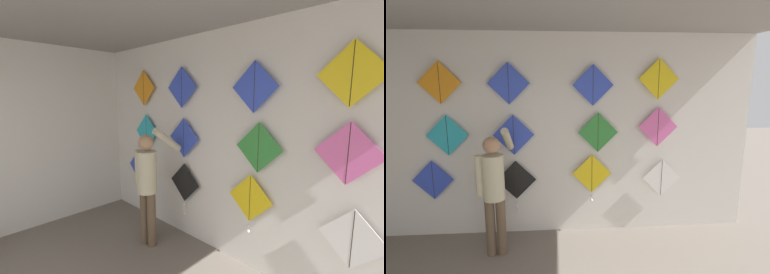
% 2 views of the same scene
% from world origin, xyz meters
% --- Properties ---
extents(back_panel, '(5.59, 0.06, 2.80)m').
position_xyz_m(back_panel, '(0.00, 3.70, 1.40)').
color(back_panel, silver).
rests_on(back_panel, ground).
extents(shopkeeper, '(0.41, 0.59, 1.63)m').
position_xyz_m(shopkeeper, '(-0.74, 3.12, 0.92)').
color(shopkeeper, brown).
rests_on(shopkeeper, ground).
extents(kite_0, '(0.55, 0.01, 0.55)m').
position_xyz_m(kite_0, '(-1.65, 3.61, 0.84)').
color(kite_0, blue).
extents(kite_1, '(0.55, 0.04, 0.76)m').
position_xyz_m(kite_1, '(-0.53, 3.61, 0.77)').
color(kite_1, black).
extents(kite_2, '(0.55, 0.04, 0.69)m').
position_xyz_m(kite_2, '(0.53, 3.61, 0.85)').
color(kite_2, yellow).
extents(kite_3, '(0.55, 0.01, 0.55)m').
position_xyz_m(kite_3, '(1.54, 3.61, 0.79)').
color(kite_3, white).
extents(kite_4, '(0.55, 0.01, 0.55)m').
position_xyz_m(kite_4, '(-1.41, 3.61, 1.46)').
color(kite_4, '#28B2C6').
extents(kite_5, '(0.55, 0.01, 0.55)m').
position_xyz_m(kite_5, '(-0.54, 3.61, 1.45)').
color(kite_5, blue).
extents(kite_6, '(0.55, 0.01, 0.55)m').
position_xyz_m(kite_6, '(0.61, 3.61, 1.47)').
color(kite_6, '#338C38').
extents(kite_7, '(0.55, 0.01, 0.55)m').
position_xyz_m(kite_7, '(1.45, 3.61, 1.53)').
color(kite_7, pink).
extents(kite_8, '(0.55, 0.01, 0.55)m').
position_xyz_m(kite_8, '(-1.45, 3.61, 2.15)').
color(kite_8, orange).
extents(kite_9, '(0.55, 0.01, 0.55)m').
position_xyz_m(kite_9, '(-0.58, 3.61, 2.13)').
color(kite_9, blue).
extents(kite_10, '(0.55, 0.01, 0.55)m').
position_xyz_m(kite_10, '(0.53, 3.61, 2.11)').
color(kite_10, blue).
extents(kite_11, '(0.55, 0.01, 0.55)m').
position_xyz_m(kite_11, '(1.43, 3.61, 2.19)').
color(kite_11, yellow).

